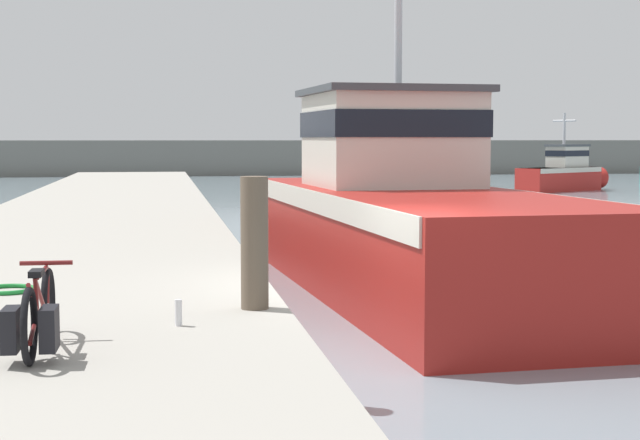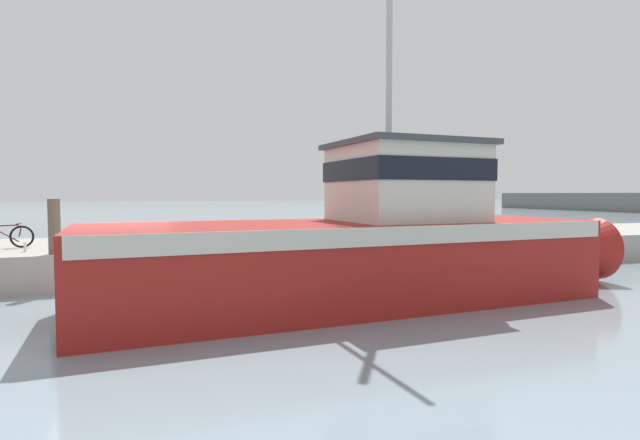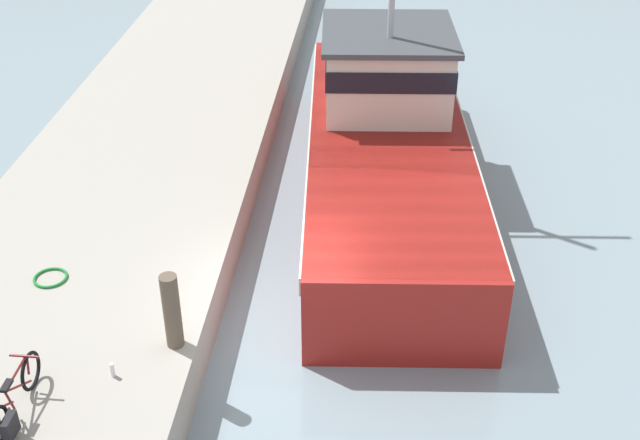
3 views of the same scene
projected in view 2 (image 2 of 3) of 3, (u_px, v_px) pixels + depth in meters
ground_plane at (115, 302)px, 11.07m from camera, size 320.00×320.00×0.00m
dock_pier at (124, 259)px, 14.75m from camera, size 5.40×80.00×0.94m
fishing_boat_main at (373, 243)px, 11.14m from camera, size 4.14×13.27×8.84m
mooring_post at (54, 227)px, 12.01m from camera, size 0.28×0.28×1.34m
hose_coil at (128, 241)px, 15.03m from camera, size 0.61×0.61×0.05m
water_bottle_on_curb at (25, 247)px, 12.51m from camera, size 0.07×0.07×0.24m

